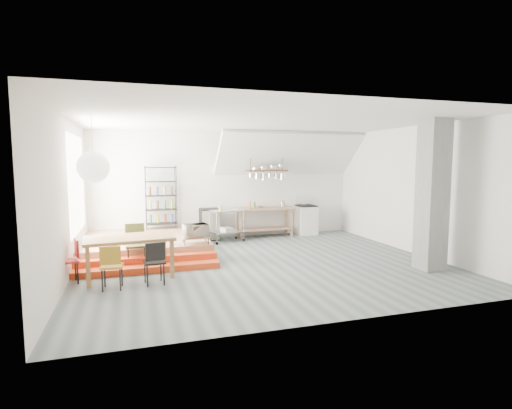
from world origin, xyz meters
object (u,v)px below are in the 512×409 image
object	(u,v)px
stove	(306,219)
rolling_cart	(227,221)
dining_table	(129,241)
mini_fridge	(210,224)

from	to	relation	value
stove	rolling_cart	bearing A→B (deg)	-170.41
dining_table	mini_fridge	bearing A→B (deg)	49.92
dining_table	rolling_cart	xyz separation A→B (m)	(2.68, 2.90, -0.13)
rolling_cart	mini_fridge	distance (m)	0.66
rolling_cart	mini_fridge	size ratio (longest dim) A/B	1.11
rolling_cart	mini_fridge	world-z (taller)	mini_fridge
stove	mini_fridge	distance (m)	3.11
dining_table	mini_fridge	xyz separation A→B (m)	(2.27, 3.40, -0.26)
stove	rolling_cart	distance (m)	2.74
rolling_cart	stove	bearing A→B (deg)	-5.43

